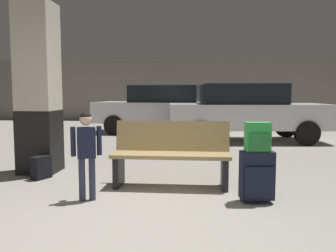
{
  "coord_description": "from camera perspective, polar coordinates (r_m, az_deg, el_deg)",
  "views": [
    {
      "loc": [
        0.53,
        -3.22,
        1.28
      ],
      "look_at": [
        0.15,
        1.3,
        0.85
      ],
      "focal_mm": 37.48,
      "sensor_mm": 36.0,
      "label": 1
    }
  ],
  "objects": [
    {
      "name": "backpack_bright",
      "position": [
        4.17,
        14.4,
        -1.77
      ],
      "size": [
        0.29,
        0.21,
        0.34
      ],
      "color": "green",
      "rests_on": "suitcase"
    },
    {
      "name": "garage_back_wall",
      "position": [
        16.09,
        2.92,
        5.84
      ],
      "size": [
        18.0,
        0.12,
        2.8
      ],
      "primitive_type": "cube",
      "color": "gray",
      "rests_on": "ground_plane"
    },
    {
      "name": "bench",
      "position": [
        4.82,
        0.55,
        -4.59
      ],
      "size": [
        1.6,
        0.54,
        0.89
      ],
      "color": "tan",
      "rests_on": "ground_plane"
    },
    {
      "name": "structural_pillar",
      "position": [
        5.96,
        -20.34,
        5.58
      ],
      "size": [
        0.57,
        0.57,
        2.69
      ],
      "color": "black",
      "rests_on": "ground_plane"
    },
    {
      "name": "backpack_dark_floor",
      "position": [
        5.6,
        -19.99,
        -6.38
      ],
      "size": [
        0.28,
        0.32,
        0.34
      ],
      "color": "black",
      "rests_on": "ground_plane"
    },
    {
      "name": "parked_car_far",
      "position": [
        11.14,
        -0.91,
        2.97
      ],
      "size": [
        4.25,
        2.11,
        1.51
      ],
      "color": "silver",
      "rests_on": "ground_plane"
    },
    {
      "name": "suitcase",
      "position": [
        4.25,
        14.26,
        -7.81
      ],
      "size": [
        0.4,
        0.27,
        0.6
      ],
      "color": "#191E33",
      "rests_on": "ground_plane"
    },
    {
      "name": "ground_plane",
      "position": [
        7.36,
        0.57,
        -4.99
      ],
      "size": [
        18.0,
        18.0,
        0.1
      ],
      "primitive_type": "cube",
      "color": "gray"
    },
    {
      "name": "child",
      "position": [
        4.24,
        -13.15,
        -3.24
      ],
      "size": [
        0.34,
        0.2,
        1.06
      ],
      "color": "#33384C",
      "rests_on": "ground_plane"
    },
    {
      "name": "parked_car_near",
      "position": [
        9.52,
        12.5,
        2.43
      ],
      "size": [
        4.22,
        2.03,
        1.51
      ],
      "color": "silver",
      "rests_on": "ground_plane"
    }
  ]
}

